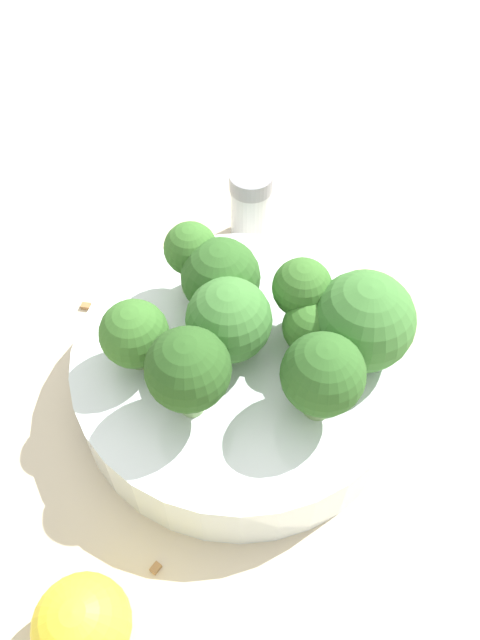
{
  "coord_description": "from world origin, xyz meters",
  "views": [
    {
      "loc": [
        -0.22,
        0.0,
        0.35
      ],
      "look_at": [
        0.0,
        0.0,
        0.07
      ],
      "focal_mm": 35.0,
      "sensor_mm": 36.0,
      "label": 1
    }
  ],
  "objects": [
    {
      "name": "bowl",
      "position": [
        0.0,
        0.0,
        0.02
      ],
      "size": [
        0.21,
        0.21,
        0.04
      ],
      "primitive_type": "cylinder",
      "color": "silver",
      "rests_on": "ground_plane"
    },
    {
      "name": "broccoli_floret_2",
      "position": [
        0.0,
        -0.07,
        0.07
      ],
      "size": [
        0.06,
        0.06,
        0.06
      ],
      "color": "#7A9E5B",
      "rests_on": "bowl"
    },
    {
      "name": "broccoli_floret_8",
      "position": [
        -0.0,
        -0.04,
        0.06
      ],
      "size": [
        0.03,
        0.03,
        0.04
      ],
      "color": "#84AD66",
      "rests_on": "bowl"
    },
    {
      "name": "broccoli_floret_6",
      "position": [
        -0.01,
        0.06,
        0.07
      ],
      "size": [
        0.04,
        0.04,
        0.05
      ],
      "color": "#7A9E5B",
      "rests_on": "bowl"
    },
    {
      "name": "almond_crumb_0",
      "position": [
        0.07,
        0.11,
        0.0
      ],
      "size": [
        0.01,
        0.01,
        0.01
      ],
      "primitive_type": "cube",
      "rotation": [
        0.0,
        0.0,
        1.39
      ],
      "color": "olive",
      "rests_on": "ground_plane"
    },
    {
      "name": "broccoli_floret_4",
      "position": [
        -0.04,
        -0.04,
        0.08
      ],
      "size": [
        0.05,
        0.05,
        0.06
      ],
      "color": "#84AD66",
      "rests_on": "bowl"
    },
    {
      "name": "pepper_shaker",
      "position": [
        0.15,
        -0.01,
        0.03
      ],
      "size": [
        0.03,
        0.03,
        0.06
      ],
      "color": "silver",
      "rests_on": "ground_plane"
    },
    {
      "name": "almond_crumb_2",
      "position": [
        -0.12,
        0.05,
        0.0
      ],
      "size": [
        0.01,
        0.01,
        0.01
      ],
      "primitive_type": "cube",
      "rotation": [
        0.0,
        0.0,
        5.63
      ],
      "color": "olive",
      "rests_on": "ground_plane"
    },
    {
      "name": "lemon_wedge",
      "position": [
        -0.15,
        0.08,
        0.02
      ],
      "size": [
        0.05,
        0.05,
        0.05
      ],
      "primitive_type": "sphere",
      "color": "yellow",
      "rests_on": "ground_plane"
    },
    {
      "name": "ground_plane",
      "position": [
        0.0,
        0.0,
        0.0
      ],
      "size": [
        3.0,
        3.0,
        0.0
      ],
      "primitive_type": "plane",
      "color": "beige"
    },
    {
      "name": "broccoli_floret_1",
      "position": [
        -0.0,
        0.01,
        0.07
      ],
      "size": [
        0.05,
        0.05,
        0.06
      ],
      "color": "#8EB770",
      "rests_on": "bowl"
    },
    {
      "name": "broccoli_floret_3",
      "position": [
        -0.04,
        0.03,
        0.08
      ],
      "size": [
        0.05,
        0.05,
        0.06
      ],
      "color": "#8EB770",
      "rests_on": "bowl"
    },
    {
      "name": "broccoli_floret_7",
      "position": [
        0.05,
        0.03,
        0.08
      ],
      "size": [
        0.03,
        0.03,
        0.05
      ],
      "color": "#8EB770",
      "rests_on": "bowl"
    },
    {
      "name": "broccoli_floret_0",
      "position": [
        0.02,
        -0.04,
        0.08
      ],
      "size": [
        0.04,
        0.04,
        0.05
      ],
      "color": "#84AD66",
      "rests_on": "bowl"
    },
    {
      "name": "broccoli_floret_5",
      "position": [
        0.03,
        0.01,
        0.07
      ],
      "size": [
        0.05,
        0.05,
        0.05
      ],
      "color": "#7A9E5B",
      "rests_on": "bowl"
    }
  ]
}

